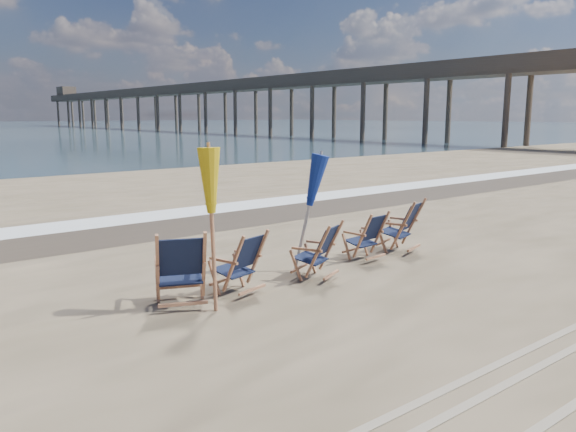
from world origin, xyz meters
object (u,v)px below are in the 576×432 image
beach_chair_0 (204,268)px  beach_chair_3 (380,234)px  umbrella_yellow (212,190)px  beach_chair_4 (414,223)px  beach_chair_2 (331,247)px  beach_chair_1 (258,259)px  fishing_pier (195,101)px  umbrella_blue (307,185)px

beach_chair_0 → beach_chair_3: beach_chair_0 is taller
umbrella_yellow → beach_chair_0: bearing=100.4°
beach_chair_0 → beach_chair_4: bearing=-152.1°
beach_chair_2 → beach_chair_0: bearing=-22.9°
beach_chair_0 → beach_chair_2: beach_chair_0 is taller
beach_chair_1 → umbrella_yellow: size_ratio=0.44×
beach_chair_4 → umbrella_yellow: (-4.84, -0.60, 1.12)m
beach_chair_2 → fishing_pier: bearing=-141.8°
umbrella_yellow → fishing_pier: 83.25m
umbrella_yellow → umbrella_blue: bearing=18.1°
beach_chair_0 → umbrella_blue: bearing=-143.5°
beach_chair_2 → beach_chair_4: beach_chair_4 is taller
beach_chair_4 → beach_chair_3: bearing=-15.3°
beach_chair_3 → umbrella_yellow: size_ratio=0.42×
beach_chair_0 → umbrella_blue: umbrella_blue is taller
beach_chair_0 → umbrella_blue: 2.50m
beach_chair_1 → beach_chair_3: beach_chair_1 is taller
beach_chair_2 → umbrella_yellow: umbrella_yellow is taller
beach_chair_1 → fishing_pier: fishing_pier is taller
beach_chair_0 → beach_chair_2: size_ratio=1.16×
beach_chair_0 → beach_chair_1: (1.00, 0.16, -0.07)m
beach_chair_0 → umbrella_yellow: umbrella_yellow is taller
umbrella_yellow → fishing_pier: (40.12, 72.89, 3.01)m
beach_chair_2 → beach_chair_4: size_ratio=0.91×
beach_chair_1 → umbrella_yellow: (-0.97, -0.35, 1.16)m
fishing_pier → umbrella_blue: bearing=-117.7°
beach_chair_1 → beach_chair_2: 1.39m
beach_chair_1 → beach_chair_3: size_ratio=1.05×
beach_chair_1 → beach_chair_4: 3.89m
beach_chair_3 → beach_chair_2: bearing=5.0°
beach_chair_0 → fishing_pier: bearing=-95.8°
beach_chair_0 → beach_chair_1: 1.02m
beach_chair_2 → beach_chair_3: size_ratio=1.04×
beach_chair_0 → beach_chair_4: beach_chair_0 is taller
fishing_pier → beach_chair_2: bearing=-117.5°
beach_chair_0 → umbrella_yellow: (0.03, -0.19, 1.09)m
beach_chair_4 → umbrella_yellow: bearing=-12.2°
beach_chair_2 → fishing_pier: size_ratio=0.01×
beach_chair_4 → umbrella_blue: umbrella_blue is taller
beach_chair_2 → beach_chair_1: bearing=-28.7°
beach_chair_2 → beach_chair_4: 2.52m
beach_chair_1 → beach_chair_4: (3.88, 0.25, 0.04)m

